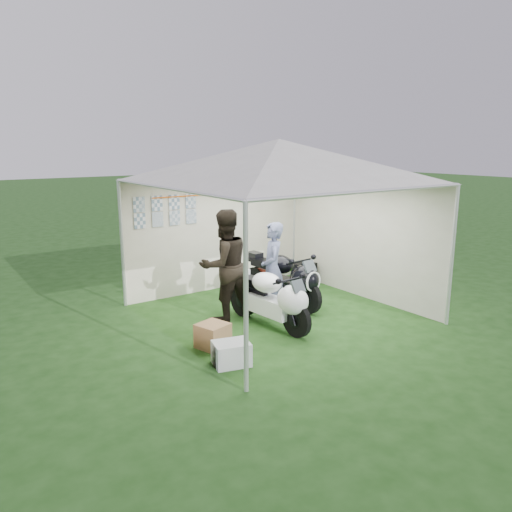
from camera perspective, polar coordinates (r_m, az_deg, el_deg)
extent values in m
plane|color=#1A4112|center=(8.81, 2.44, -6.67)|extent=(80.00, 80.00, 0.00)
cylinder|color=silver|center=(5.80, -1.16, -5.06)|extent=(0.06, 0.06, 2.30)
cylinder|color=silver|center=(8.62, 21.50, -0.06)|extent=(0.06, 0.06, 2.30)
cylinder|color=silver|center=(9.29, -15.06, 1.27)|extent=(0.06, 0.06, 2.30)
cylinder|color=silver|center=(11.27, 4.39, 3.61)|extent=(0.06, 0.06, 2.30)
cube|color=silver|center=(10.13, -4.40, 2.59)|extent=(4.00, 0.02, 2.30)
cube|color=silver|center=(7.48, -9.74, -1.17)|extent=(0.02, 4.00, 2.30)
cube|color=silver|center=(9.83, 11.81, 2.04)|extent=(0.02, 4.00, 2.30)
pyramid|color=silver|center=(8.32, 2.61, 10.82)|extent=(5.66, 5.66, 0.70)
cube|color=#99A5B7|center=(9.29, -13.23, 5.74)|extent=(0.22, 0.02, 0.28)
cube|color=#99A5B7|center=(9.42, -11.25, 5.93)|extent=(0.22, 0.02, 0.28)
cube|color=#99A5B7|center=(9.57, -9.33, 6.10)|extent=(0.22, 0.01, 0.28)
cube|color=#99A5B7|center=(9.73, -7.46, 6.26)|extent=(0.22, 0.01, 0.28)
cube|color=#99A5B7|center=(9.33, -13.14, 3.91)|extent=(0.22, 0.02, 0.28)
cube|color=#99A5B7|center=(9.46, -11.17, 4.12)|extent=(0.22, 0.01, 0.28)
cube|color=#99A5B7|center=(9.61, -9.27, 4.32)|extent=(0.22, 0.02, 0.28)
cube|color=#99A5B7|center=(9.76, -7.41, 4.51)|extent=(0.22, 0.01, 0.28)
cylinder|color=#D8590C|center=(10.10, -3.41, 7.15)|extent=(3.20, 0.02, 0.02)
cylinder|color=black|center=(7.75, 4.66, -7.28)|extent=(0.14, 0.56, 0.56)
cylinder|color=black|center=(8.66, -1.45, -5.07)|extent=(0.19, 0.57, 0.56)
cube|color=white|center=(8.14, 1.65, -5.71)|extent=(0.40, 0.91, 0.28)
ellipsoid|color=white|center=(7.71, 4.21, -5.03)|extent=(0.47, 0.59, 0.46)
ellipsoid|color=white|center=(8.09, 1.23, -3.06)|extent=(0.46, 0.61, 0.33)
cube|color=black|center=(8.38, -0.46, -2.90)|extent=(0.29, 0.58, 0.13)
cube|color=white|center=(8.59, -1.78, -2.00)|extent=(0.23, 0.30, 0.17)
cube|color=black|center=(8.35, -0.05, -4.07)|extent=(0.14, 0.52, 0.09)
cube|color=#3F474C|center=(7.57, 4.83, -3.48)|extent=(0.23, 0.15, 0.20)
cylinder|color=black|center=(8.81, 5.96, -4.73)|extent=(0.15, 0.59, 0.58)
cylinder|color=black|center=(9.75, 0.13, -2.94)|extent=(0.20, 0.60, 0.58)
cube|color=black|center=(9.21, 3.11, -3.40)|extent=(0.42, 0.95, 0.29)
ellipsoid|color=black|center=(8.79, 5.54, -2.65)|extent=(0.49, 0.62, 0.49)
ellipsoid|color=black|center=(9.18, 2.72, -0.93)|extent=(0.49, 0.64, 0.34)
cube|color=black|center=(9.47, 1.09, -0.85)|extent=(0.31, 0.61, 0.14)
cube|color=black|center=(9.69, -0.17, -0.07)|extent=(0.24, 0.31, 0.18)
cube|color=maroon|center=(9.44, 1.48, -1.94)|extent=(0.15, 0.54, 0.10)
cube|color=#3F474C|center=(8.64, 6.14, -1.18)|extent=(0.25, 0.16, 0.21)
cylinder|color=white|center=(8.64, 6.57, -2.93)|extent=(0.35, 0.05, 0.35)
cube|color=#2144B6|center=(9.86, -0.24, -3.59)|extent=(0.44, 0.30, 0.31)
imported|color=black|center=(8.35, -3.62, -1.06)|extent=(0.92, 0.72, 1.88)
imported|color=slate|center=(8.56, 1.89, -1.55)|extent=(0.64, 0.71, 1.63)
cube|color=black|center=(10.66, 5.52, -2.02)|extent=(0.51, 0.44, 0.45)
cube|color=silver|center=(6.85, -2.83, -11.07)|extent=(0.56, 0.48, 0.32)
cube|color=#916944|center=(7.41, -4.96, -9.05)|extent=(0.50, 0.50, 0.36)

